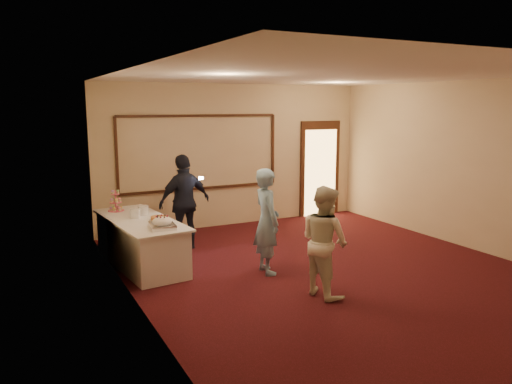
# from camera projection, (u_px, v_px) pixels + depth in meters

# --- Properties ---
(floor) EXTENTS (7.00, 7.00, 0.00)m
(floor) POSITION_uv_depth(u_px,v_px,m) (328.00, 270.00, 7.85)
(floor) COLOR black
(floor) RESTS_ON ground
(room_walls) EXTENTS (6.04, 7.04, 3.02)m
(room_walls) POSITION_uv_depth(u_px,v_px,m) (331.00, 141.00, 7.50)
(room_walls) COLOR beige
(room_walls) RESTS_ON floor
(wall_molding) EXTENTS (3.45, 0.04, 1.55)m
(wall_molding) POSITION_uv_depth(u_px,v_px,m) (200.00, 152.00, 10.26)
(wall_molding) COLOR #34170F
(wall_molding) RESTS_ON room_walls
(doorway) EXTENTS (1.05, 0.07, 2.20)m
(doorway) POSITION_uv_depth(u_px,v_px,m) (320.00, 169.00, 11.65)
(doorway) COLOR #34170F
(doorway) RESTS_ON floor
(buffet_table) EXTENTS (1.12, 2.36, 0.77)m
(buffet_table) POSITION_uv_depth(u_px,v_px,m) (141.00, 242.00, 8.03)
(buffet_table) COLOR white
(buffet_table) RESTS_ON floor
(pavlova_tray) EXTENTS (0.39, 0.52, 0.18)m
(pavlova_tray) POSITION_uv_depth(u_px,v_px,m) (162.00, 223.00, 7.35)
(pavlova_tray) COLOR silver
(pavlova_tray) RESTS_ON buffet_table
(cupcake_stand) EXTENTS (0.27, 0.27, 0.40)m
(cupcake_stand) POSITION_uv_depth(u_px,v_px,m) (116.00, 203.00, 8.53)
(cupcake_stand) COLOR #E55679
(cupcake_stand) RESTS_ON buffet_table
(plate_stack_a) EXTENTS (0.17, 0.17, 0.14)m
(plate_stack_a) POSITION_uv_depth(u_px,v_px,m) (135.00, 214.00, 7.99)
(plate_stack_a) COLOR white
(plate_stack_a) RESTS_ON buffet_table
(plate_stack_b) EXTENTS (0.18, 0.18, 0.15)m
(plate_stack_b) POSITION_uv_depth(u_px,v_px,m) (143.00, 210.00, 8.24)
(plate_stack_b) COLOR white
(plate_stack_b) RESTS_ON buffet_table
(tart) EXTENTS (0.31, 0.31, 0.06)m
(tart) POSITION_uv_depth(u_px,v_px,m) (159.00, 218.00, 7.87)
(tart) COLOR white
(tart) RESTS_ON buffet_table
(man) EXTENTS (0.44, 0.63, 1.63)m
(man) POSITION_uv_depth(u_px,v_px,m) (267.00, 221.00, 7.61)
(man) COLOR #84B1D2
(man) RESTS_ON floor
(woman) EXTENTS (0.66, 0.80, 1.51)m
(woman) POSITION_uv_depth(u_px,v_px,m) (324.00, 241.00, 6.72)
(woman) COLOR white
(woman) RESTS_ON floor
(guest) EXTENTS (1.07, 0.61, 1.71)m
(guest) POSITION_uv_depth(u_px,v_px,m) (185.00, 202.00, 8.88)
(guest) COLOR black
(guest) RESTS_ON floor
(camera_flash) EXTENTS (0.07, 0.05, 0.05)m
(camera_flash) POSITION_uv_depth(u_px,v_px,m) (201.00, 178.00, 8.73)
(camera_flash) COLOR white
(camera_flash) RESTS_ON guest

